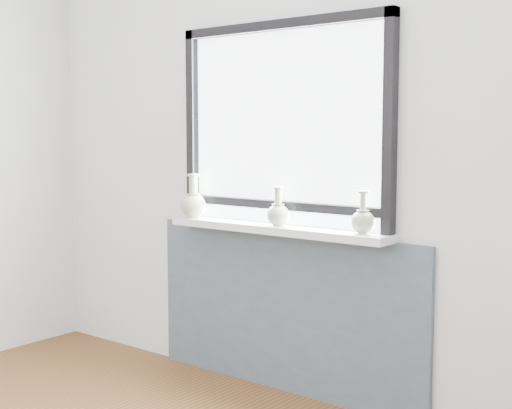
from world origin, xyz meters
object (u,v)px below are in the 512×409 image
Objects in this scene: windowsill at (275,229)px; vase_a at (193,203)px; vase_b at (278,213)px; vase_c at (363,220)px.

vase_a reaches higher than windowsill.
vase_c is (0.48, 0.02, -0.00)m from vase_b.
vase_b is (0.03, -0.02, 0.09)m from windowsill.
vase_c is at bearing 2.87° from vase_b.
vase_a is at bearing -178.51° from vase_c.
vase_a is 1.08m from vase_c.
vase_a reaches higher than vase_c.
vase_b reaches higher than windowsill.
windowsill is 0.52m from vase_c.
vase_a is at bearing -179.63° from vase_b.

